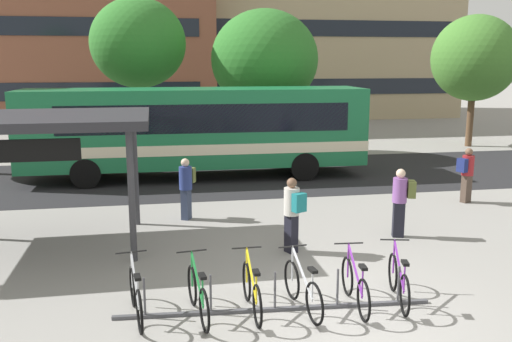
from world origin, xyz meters
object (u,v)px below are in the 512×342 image
object	(u,v)px
parked_bicycle_green_1	(198,296)
parked_bicycle_purple_4	(355,286)
parked_bicycle_purple_5	(399,281)
commuter_navy_pack_1	(467,172)
transit_shelter	(9,124)
commuter_teal_pack_0	(293,210)
parked_bicycle_yellow_2	(252,291)
street_tree_3	(138,43)
commuter_olive_pack_4	(186,184)
street_tree_2	(475,58)
city_bus	(194,129)
parked_bicycle_silver_0	(136,297)
parked_bicycle_silver_3	(303,289)
street_tree_0	(265,60)
commuter_olive_pack_2	(401,198)

from	to	relation	value
parked_bicycle_green_1	parked_bicycle_purple_4	distance (m)	2.67
parked_bicycle_purple_5	commuter_navy_pack_1	size ratio (longest dim) A/B	1.03
parked_bicycle_purple_4	transit_shelter	size ratio (longest dim) A/B	0.29
parked_bicycle_green_1	commuter_teal_pack_0	xyz separation A→B (m)	(2.27, 2.78, 0.58)
parked_bicycle_yellow_2	street_tree_3	bearing A→B (deg)	7.14
commuter_teal_pack_0	commuter_olive_pack_4	size ratio (longest dim) A/B	1.02
street_tree_2	city_bus	bearing A→B (deg)	-159.60
parked_bicycle_purple_5	transit_shelter	xyz separation A→B (m)	(-7.22, 4.18, 2.42)
parked_bicycle_silver_0	parked_bicycle_silver_3	xyz separation A→B (m)	(2.75, -0.19, 0.00)
parked_bicycle_silver_0	parked_bicycle_yellow_2	bearing A→B (deg)	-102.04
parked_bicycle_yellow_2	street_tree_3	xyz separation A→B (m)	(-2.19, 16.16, 4.51)
city_bus	street_tree_0	size ratio (longest dim) A/B	1.90
commuter_teal_pack_0	street_tree_3	bearing A→B (deg)	-9.78
parked_bicycle_yellow_2	street_tree_2	size ratio (longest dim) A/B	0.27
street_tree_0	commuter_olive_pack_4	bearing A→B (deg)	-112.47
transit_shelter	commuter_olive_pack_2	bearing A→B (deg)	-5.32
transit_shelter	street_tree_2	bearing A→B (deg)	33.10
parked_bicycle_purple_4	parked_bicycle_purple_5	bearing A→B (deg)	-81.76
parked_bicycle_silver_3	city_bus	bearing A→B (deg)	-1.69
parked_bicycle_purple_5	street_tree_3	xyz separation A→B (m)	(-4.79, 16.18, 4.51)
parked_bicycle_green_1	transit_shelter	size ratio (longest dim) A/B	0.29
parked_bicycle_green_1	parked_bicycle_silver_3	size ratio (longest dim) A/B	1.00
city_bus	parked_bicycle_purple_5	bearing A→B (deg)	104.69
parked_bicycle_green_1	parked_bicycle_yellow_2	world-z (taller)	same
parked_bicycle_purple_5	transit_shelter	world-z (taller)	transit_shelter
parked_bicycle_purple_5	commuter_olive_pack_2	bearing A→B (deg)	-11.85
parked_bicycle_yellow_2	commuter_teal_pack_0	world-z (taller)	commuter_teal_pack_0
transit_shelter	commuter_navy_pack_1	world-z (taller)	transit_shelter
parked_bicycle_silver_3	commuter_olive_pack_4	size ratio (longest dim) A/B	1.04
parked_bicycle_purple_5	street_tree_2	bearing A→B (deg)	-21.23
parked_bicycle_purple_4	street_tree_0	distance (m)	15.95
city_bus	commuter_olive_pack_4	world-z (taller)	city_bus
parked_bicycle_silver_0	commuter_olive_pack_4	distance (m)	5.85
parked_bicycle_purple_4	commuter_olive_pack_2	world-z (taller)	commuter_olive_pack_2
commuter_navy_pack_1	street_tree_2	xyz separation A→B (m)	(6.18, 10.18, 3.33)
commuter_navy_pack_1	parked_bicycle_purple_4	bearing A→B (deg)	-153.96
parked_bicycle_yellow_2	parked_bicycle_purple_4	distance (m)	1.78
street_tree_3	parked_bicycle_silver_3	bearing A→B (deg)	-79.34
city_bus	commuter_navy_pack_1	distance (m)	9.23
street_tree_0	street_tree_3	bearing A→B (deg)	171.30
parked_bicycle_purple_5	parked_bicycle_yellow_2	bearing A→B (deg)	102.28
parked_bicycle_purple_4	street_tree_2	distance (m)	20.64
parked_bicycle_yellow_2	parked_bicycle_purple_4	bearing A→B (deg)	-93.24
parked_bicycle_purple_4	street_tree_3	distance (m)	17.31
street_tree_0	street_tree_2	world-z (taller)	street_tree_0
transit_shelter	street_tree_3	size ratio (longest dim) A/B	0.88
street_tree_0	transit_shelter	bearing A→B (deg)	-124.87
commuter_olive_pack_2	street_tree_2	bearing A→B (deg)	-112.27
parked_bicycle_silver_0	commuter_teal_pack_0	xyz separation A→B (m)	(3.27, 2.65, 0.58)
parked_bicycle_silver_0	parked_bicycle_silver_3	bearing A→B (deg)	-102.14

